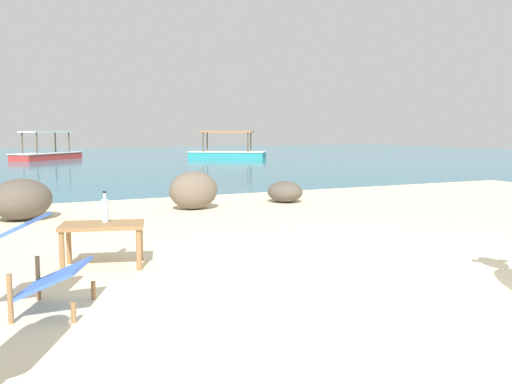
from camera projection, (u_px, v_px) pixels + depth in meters
name	position (u px, v px, depth m)	size (l,w,h in m)	color
sand_beach	(391.00, 301.00, 4.21)	(18.00, 14.00, 0.04)	beige
water_surface	(64.00, 161.00, 23.96)	(60.00, 36.00, 0.03)	teal
low_bench_table	(102.00, 231.00, 5.16)	(0.85, 0.63, 0.42)	olive
bottle	(105.00, 210.00, 5.23)	(0.07, 0.07, 0.30)	#A3C6D1
deck_chair_far	(31.00, 258.00, 3.89)	(0.91, 0.79, 0.68)	olive
shore_rock_large	(21.00, 199.00, 7.90)	(0.89, 0.77, 0.60)	brown
shore_rock_medium	(285.00, 192.00, 9.88)	(0.66, 0.61, 0.38)	brown
shore_rock_small	(194.00, 190.00, 8.98)	(0.81, 0.61, 0.63)	#6B5B4C
boat_teal	(227.00, 152.00, 26.27)	(3.67, 3.05, 1.29)	teal
boat_red	(47.00, 154.00, 24.85)	(3.39, 3.44, 1.29)	#C63833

